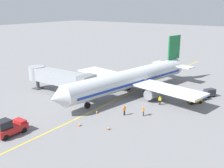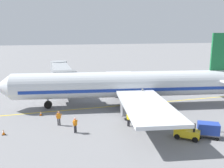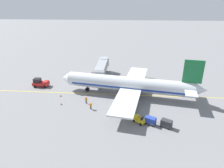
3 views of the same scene
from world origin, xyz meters
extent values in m
plane|color=slate|center=(0.00, 0.00, 0.00)|extent=(400.00, 400.00, 0.00)
cube|color=gold|center=(0.00, 0.00, 0.00)|extent=(0.24, 80.00, 0.01)
cylinder|color=silver|center=(-0.33, 1.50, 3.29)|extent=(9.10, 32.16, 3.70)
cube|color=#193899|center=(-0.33, 1.50, 2.82)|extent=(8.70, 29.65, 0.44)
cone|color=silver|center=(2.60, 18.45, 3.29)|extent=(3.98, 2.98, 3.63)
cube|color=black|center=(2.30, 16.67, 3.93)|extent=(2.92, 1.56, 0.60)
cube|color=silver|center=(-0.50, 0.51, 2.64)|extent=(30.45, 10.23, 0.36)
cylinder|color=gray|center=(-5.78, 2.24, 1.39)|extent=(2.52, 3.49, 2.00)
cylinder|color=gray|center=(5.06, 0.36, 1.39)|extent=(2.52, 3.49, 2.00)
cube|color=silver|center=(-2.85, -13.09, 3.84)|extent=(10.30, 4.27, 0.24)
cylinder|color=black|center=(1.58, 12.53, 0.55)|extent=(0.63, 1.16, 1.10)
cylinder|color=gray|center=(1.58, 12.53, 2.10)|extent=(0.24, 0.24, 2.00)
cylinder|color=black|center=(-2.93, -0.08, 0.55)|extent=(0.63, 1.16, 1.10)
cylinder|color=gray|center=(-2.93, -0.08, 2.10)|extent=(0.24, 0.24, 2.00)
cylinder|color=black|center=(1.60, -0.86, 0.55)|extent=(0.63, 1.16, 1.10)
cylinder|color=gray|center=(1.60, -0.86, 2.10)|extent=(0.24, 0.24, 2.00)
cube|color=#93999E|center=(10.50, 9.82, 3.49)|extent=(14.62, 2.80, 2.60)
cube|color=slate|center=(3.99, 9.82, 3.49)|extent=(2.00, 3.50, 2.99)
cylinder|color=#93999E|center=(17.81, 9.82, 3.49)|extent=(3.36, 3.36, 2.86)
cylinder|color=#4C4C51|center=(17.81, 9.82, 1.09)|extent=(0.70, 0.70, 2.19)
cube|color=#38383A|center=(17.81, 9.82, 0.08)|extent=(1.80, 1.80, 0.16)
cube|color=gold|center=(-12.70, -0.86, 0.63)|extent=(2.54, 2.68, 0.70)
cube|color=gold|center=(-12.25, -0.33, 1.20)|extent=(1.46, 1.46, 0.44)
cube|color=black|center=(-13.15, -1.38, 1.30)|extent=(0.74, 0.67, 0.64)
cylinder|color=black|center=(-12.62, -0.76, 1.28)|extent=(0.23, 0.25, 0.54)
cylinder|color=black|center=(-12.54, 0.16, 0.28)|extent=(0.52, 0.55, 0.56)
cylinder|color=black|center=(-11.72, -0.55, 0.28)|extent=(0.52, 0.55, 0.56)
cylinder|color=black|center=(-13.68, -1.17, 0.28)|extent=(0.52, 0.55, 0.56)
cylinder|color=black|center=(-12.86, -1.87, 0.28)|extent=(0.52, 0.55, 0.56)
cube|color=#4C4C51|center=(-13.08, -3.08, 0.42)|extent=(2.22, 2.56, 0.12)
cube|color=#233D9E|center=(-13.08, -3.08, 1.03)|extent=(2.11, 2.43, 1.10)
cylinder|color=#4C4C51|center=(-12.37, -1.82, 0.41)|extent=(0.41, 0.64, 0.07)
cylinder|color=black|center=(-13.15, -2.09, 0.18)|extent=(0.28, 0.37, 0.36)
cylinder|color=black|center=(-12.19, -2.64, 0.18)|extent=(0.28, 0.37, 0.36)
cylinder|color=black|center=(-13.97, -3.53, 0.18)|extent=(0.28, 0.37, 0.36)
cylinder|color=black|center=(-13.01, -4.08, 0.18)|extent=(0.28, 0.37, 0.36)
cylinder|color=#4C4C51|center=(-13.11, -4.84, 0.41)|extent=(0.41, 0.64, 0.07)
cylinder|color=#232328|center=(-5.38, 11.57, 0.42)|extent=(0.15, 0.15, 0.85)
cylinder|color=#232328|center=(-5.39, 11.37, 0.42)|extent=(0.15, 0.15, 0.85)
cube|color=orange|center=(-5.39, 11.47, 1.15)|extent=(0.26, 0.39, 0.60)
cylinder|color=orange|center=(-5.38, 11.72, 1.10)|extent=(0.10, 0.23, 0.57)
cylinder|color=orange|center=(-5.40, 11.22, 1.10)|extent=(0.10, 0.23, 0.57)
sphere|color=tan|center=(-5.39, 11.47, 1.58)|extent=(0.22, 0.22, 0.22)
cube|color=red|center=(-5.39, 11.47, 1.60)|extent=(0.09, 0.27, 0.10)
cylinder|color=#232328|center=(-8.04, 3.70, 0.42)|extent=(0.15, 0.15, 0.85)
cylinder|color=#232328|center=(-7.86, 3.79, 0.42)|extent=(0.15, 0.15, 0.85)
cube|color=yellow|center=(-7.95, 3.75, 1.15)|extent=(0.45, 0.39, 0.60)
cylinder|color=yellow|center=(-8.17, 3.63, 1.10)|extent=(0.24, 0.18, 0.57)
cylinder|color=yellow|center=(-7.73, 3.86, 1.10)|extent=(0.24, 0.18, 0.57)
sphere|color=#997051|center=(-7.95, 3.75, 1.58)|extent=(0.22, 0.22, 0.22)
cube|color=red|center=(-7.95, 3.75, 1.60)|extent=(0.27, 0.19, 0.10)
cylinder|color=#232328|center=(-8.00, 9.82, 0.42)|extent=(0.15, 0.15, 0.85)
cylinder|color=#232328|center=(-8.12, 9.98, 0.42)|extent=(0.15, 0.15, 0.85)
cube|color=orange|center=(-8.06, 9.90, 1.15)|extent=(0.42, 0.45, 0.60)
cylinder|color=orange|center=(-7.91, 9.70, 1.10)|extent=(0.21, 0.23, 0.57)
cylinder|color=orange|center=(-8.21, 10.10, 1.10)|extent=(0.21, 0.23, 0.57)
sphere|color=beige|center=(-8.06, 9.90, 1.58)|extent=(0.22, 0.22, 0.22)
cube|color=red|center=(-8.06, 9.90, 1.60)|extent=(0.22, 0.26, 0.10)
cube|color=black|center=(-6.52, 17.32, 0.02)|extent=(0.36, 0.36, 0.04)
cone|color=orange|center=(-6.52, 17.32, 0.32)|extent=(0.30, 0.30, 0.55)
cylinder|color=white|center=(-6.52, 17.32, 0.34)|extent=(0.21, 0.21, 0.06)
cube|color=black|center=(-1.29, 13.55, 0.02)|extent=(0.36, 0.36, 0.04)
cone|color=orange|center=(-1.29, 13.55, 0.32)|extent=(0.30, 0.30, 0.55)
cylinder|color=white|center=(-1.29, 13.55, 0.34)|extent=(0.21, 0.21, 0.06)
camera|label=1|loc=(-28.05, 46.56, 17.30)|focal=44.08mm
camera|label=2|loc=(-32.34, 12.76, 10.55)|focal=38.12mm
camera|label=3|loc=(-47.61, 1.93, 23.32)|focal=32.18mm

